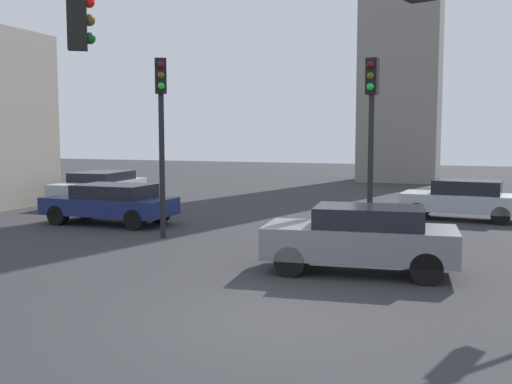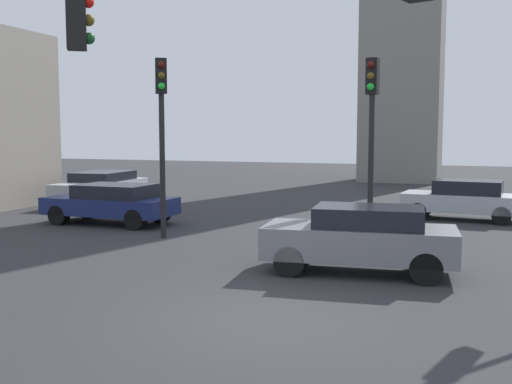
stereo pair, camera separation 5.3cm
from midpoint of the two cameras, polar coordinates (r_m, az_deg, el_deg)
name	(u,v)px [view 2 (the right image)]	position (r m, az deg, el deg)	size (l,w,h in m)	color
ground_plane	(263,320)	(9.96, 0.88, -12.21)	(101.59, 101.59, 0.00)	#2D2D30
traffic_light_3	(162,114)	(17.48, -8.96, 7.43)	(0.44, 0.49, 5.20)	black
traffic_light_4	(372,115)	(16.99, 11.13, 7.31)	(0.35, 0.47, 5.13)	black
car_1	(112,203)	(20.62, -13.63, -0.99)	(4.38, 1.93, 1.35)	navy
car_2	(361,238)	(13.21, 10.19, -4.33)	(4.28, 2.13, 1.48)	slate
car_3	(101,187)	(26.49, -14.56, 0.49)	(2.47, 4.95, 1.41)	#ADB2B7
car_5	(463,199)	(22.27, 19.34, -0.64)	(4.15, 2.07, 1.42)	#ADB2B7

